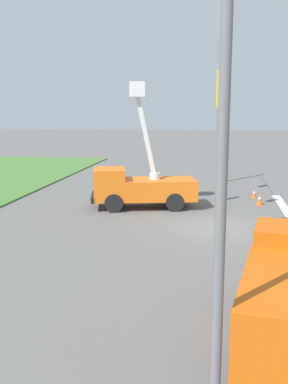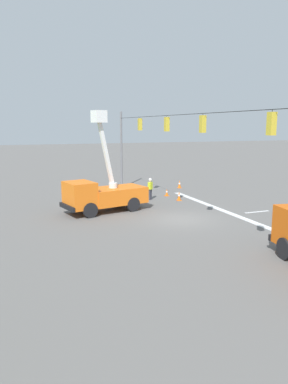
{
  "view_description": "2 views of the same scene",
  "coord_description": "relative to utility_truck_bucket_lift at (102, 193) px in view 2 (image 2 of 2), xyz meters",
  "views": [
    {
      "loc": [
        -20.6,
        0.13,
        5.48
      ],
      "look_at": [
        -1.6,
        3.14,
        1.92
      ],
      "focal_mm": 42.0,
      "sensor_mm": 36.0,
      "label": 1
    },
    {
      "loc": [
        -21.0,
        10.5,
        5.96
      ],
      "look_at": [
        1.68,
        1.96,
        1.62
      ],
      "focal_mm": 35.0,
      "sensor_mm": 36.0,
      "label": 2
    }
  ],
  "objects": [
    {
      "name": "traffic_cone_foreground_left",
      "position": [
        3.86,
        -6.61,
        -1.05
      ],
      "size": [
        0.36,
        0.36,
        0.63
      ],
      "color": "orange",
      "rests_on": "ground"
    },
    {
      "name": "traffic_cone_foreground_right",
      "position": [
        1.73,
        -6.73,
        -0.98
      ],
      "size": [
        0.36,
        0.36,
        0.74
      ],
      "color": "orange",
      "rests_on": "ground"
    },
    {
      "name": "signal_gantry",
      "position": [
        -3.84,
        -4.23,
        3.23
      ],
      "size": [
        26.2,
        0.33,
        7.2
      ],
      "color": "slate",
      "rests_on": "ground"
    },
    {
      "name": "road_worker",
      "position": [
        2.84,
        -4.68,
        -0.35
      ],
      "size": [
        0.46,
        0.52,
        1.77
      ],
      "color": "#383842",
      "rests_on": "ground"
    },
    {
      "name": "lane_markings",
      "position": [
        -3.82,
        -9.55,
        -1.35
      ],
      "size": [
        17.6,
        15.25,
        0.01
      ],
      "color": "silver",
      "rests_on": "ground"
    },
    {
      "name": "traffic_cone_lane_edge_a",
      "position": [
        7.18,
        -9.42,
        -0.97
      ],
      "size": [
        0.36,
        0.36,
        0.76
      ],
      "color": "orange",
      "rests_on": "ground"
    },
    {
      "name": "utility_truck_bucket_lift",
      "position": [
        0.0,
        0.0,
        0.0
      ],
      "size": [
        3.55,
        6.18,
        6.93
      ],
      "color": "orange",
      "rests_on": "ground"
    },
    {
      "name": "ground_plane",
      "position": [
        -3.82,
        -4.23,
        -1.35
      ],
      "size": [
        200.0,
        200.0,
        0.0
      ],
      "primitive_type": "plane",
      "color": "#605E5B"
    }
  ]
}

